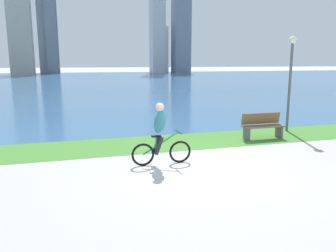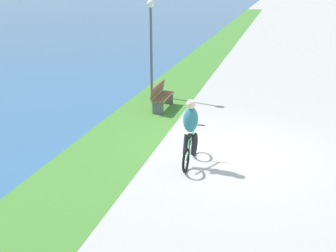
# 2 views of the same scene
# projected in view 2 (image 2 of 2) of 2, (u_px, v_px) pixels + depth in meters

# --- Properties ---
(ground_plane) EXTENTS (300.00, 300.00, 0.00)m
(ground_plane) POSITION_uv_depth(u_px,v_px,m) (226.00, 153.00, 10.63)
(ground_plane) COLOR #B2AFA8
(grass_strip_bayside) EXTENTS (120.00, 2.33, 0.01)m
(grass_strip_bayside) POSITION_uv_depth(u_px,v_px,m) (118.00, 142.00, 11.37)
(grass_strip_bayside) COLOR #478433
(grass_strip_bayside) RESTS_ON ground
(cyclist_lead) EXTENTS (1.62, 0.52, 1.65)m
(cyclist_lead) POSITION_uv_depth(u_px,v_px,m) (190.00, 132.00, 9.72)
(cyclist_lead) COLOR black
(cyclist_lead) RESTS_ON ground
(bench_near_path) EXTENTS (1.50, 0.47, 0.90)m
(bench_near_path) POSITION_uv_depth(u_px,v_px,m) (161.00, 96.00, 14.20)
(bench_near_path) COLOR brown
(bench_near_path) RESTS_ON ground
(lamppost_tall) EXTENTS (0.28, 0.28, 3.62)m
(lamppost_tall) POSITION_uv_depth(u_px,v_px,m) (151.00, 34.00, 15.24)
(lamppost_tall) COLOR #595960
(lamppost_tall) RESTS_ON ground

